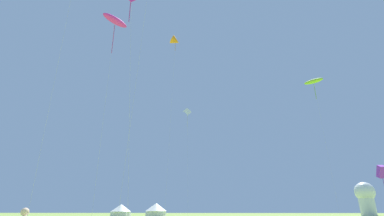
% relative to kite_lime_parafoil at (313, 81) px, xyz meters
% --- Properties ---
extents(kite_lime_parafoil, '(4.25, 3.77, 29.20)m').
position_rel_kite_lime_parafoil_xyz_m(kite_lime_parafoil, '(0.00, 0.00, 0.00)').
color(kite_lime_parafoil, '#99DB2D').
rests_on(kite_lime_parafoil, ground).
extents(kite_orange_delta, '(2.67, 2.87, 36.06)m').
position_rel_kite_lime_parafoil_xyz_m(kite_orange_delta, '(-29.83, -8.59, 6.29)').
color(kite_orange_delta, orange).
rests_on(kite_orange_delta, ground).
extents(kite_purple_box, '(2.20, 2.22, 8.59)m').
position_rel_kite_lime_parafoil_xyz_m(kite_purple_box, '(4.29, -10.29, -21.04)').
color(kite_purple_box, purple).
rests_on(kite_purple_box, ground).
extents(kite_magenta_parafoil, '(2.94, 3.44, 23.43)m').
position_rel_kite_lime_parafoil_xyz_m(kite_magenta_parafoil, '(-33.76, -31.37, -5.65)').
color(kite_magenta_parafoil, '#E02DA3').
rests_on(kite_magenta_parafoil, ground).
extents(kite_white_diamond, '(1.71, 1.74, 22.58)m').
position_rel_kite_lime_parafoil_xyz_m(kite_white_diamond, '(-27.87, -1.65, -7.53)').
color(kite_white_diamond, white).
rests_on(kite_white_diamond, ground).
extents(festival_tent_left, '(4.70, 4.70, 3.05)m').
position_rel_kite_lime_parafoil_xyz_m(festival_tent_left, '(-44.66, 10.64, -26.85)').
color(festival_tent_left, white).
rests_on(festival_tent_left, ground).
extents(festival_tent_right, '(5.03, 5.03, 3.27)m').
position_rel_kite_lime_parafoil_xyz_m(festival_tent_right, '(-36.27, 10.64, -26.72)').
color(festival_tent_right, white).
rests_on(festival_tent_right, ground).
extents(observatory_dome, '(6.40, 6.40, 10.80)m').
position_rel_kite_lime_parafoil_xyz_m(observatory_dome, '(28.32, 45.34, -22.52)').
color(observatory_dome, white).
rests_on(observatory_dome, ground).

